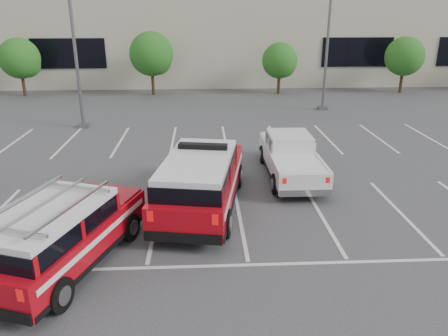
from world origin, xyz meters
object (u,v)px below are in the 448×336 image
at_px(convention_building, 214,28).
at_px(tree_right, 405,58).
at_px(tree_mid_right, 281,62).
at_px(white_pickup, 290,161).
at_px(tree_left, 21,60).
at_px(tree_mid_left, 153,55).
at_px(light_pole_mid, 329,29).
at_px(fire_chief_suv, 201,185).
at_px(ladder_suv, 62,239).
at_px(light_pole_left, 73,33).

distance_m(convention_building, tree_right, 17.96).
xyz_separation_m(tree_mid_right, white_pickup, (-2.73, -18.40, -1.84)).
distance_m(tree_left, tree_mid_left, 10.00).
distance_m(tree_right, light_pole_mid, 10.38).
bearing_deg(white_pickup, tree_mid_right, 81.76).
distance_m(tree_right, fire_chief_suv, 26.94).
height_order(tree_mid_right, ladder_suv, tree_mid_right).
bearing_deg(tree_mid_right, fire_chief_suv, -106.54).
xyz_separation_m(light_pole_left, ladder_suv, (3.17, -14.67, -4.36)).
distance_m(light_pole_left, ladder_suv, 15.63).
distance_m(tree_mid_right, white_pickup, 18.70).
distance_m(light_pole_left, light_pole_mid, 15.52).
xyz_separation_m(convention_building, light_pole_mid, (6.82, -15.86, 0.47)).
relative_size(light_pole_mid, white_pickup, 1.88).
bearing_deg(fire_chief_suv, tree_right, 62.36).
xyz_separation_m(convention_building, tree_right, (14.91, -9.82, -1.95)).
distance_m(tree_left, tree_right, 30.00).
bearing_deg(tree_mid_left, tree_left, -180.00).
relative_size(light_pole_left, ladder_suv, 1.82).
xyz_separation_m(tree_left, white_pickup, (17.27, -18.40, -2.11)).
bearing_deg(tree_left, white_pickup, -46.82).
bearing_deg(tree_mid_right, white_pickup, -98.44).
bearing_deg(fire_chief_suv, ladder_suv, -126.86).
xyz_separation_m(light_pole_mid, ladder_suv, (-11.83, -18.67, -4.36)).
height_order(tree_right, light_pole_mid, light_pole_mid).
height_order(tree_right, fire_chief_suv, tree_right).
distance_m(tree_mid_left, tree_right, 20.00).
xyz_separation_m(convention_building, light_pole_left, (-8.18, -19.86, 0.47)).
relative_size(tree_left, tree_mid_left, 0.91).
bearing_deg(white_pickup, tree_mid_left, 111.75).
bearing_deg(fire_chief_suv, light_pole_mid, 71.47).
bearing_deg(tree_right, tree_mid_right, -180.00).
bearing_deg(white_pickup, ladder_suv, -138.53).
height_order(tree_mid_left, light_pole_mid, light_pole_mid).
bearing_deg(ladder_suv, tree_mid_left, 109.00).
xyz_separation_m(tree_mid_right, ladder_suv, (-9.92, -24.72, -1.68)).
bearing_deg(tree_right, light_pole_mid, -143.23).
bearing_deg(convention_building, white_pickup, -85.58).
xyz_separation_m(convention_building, tree_mid_right, (4.91, -9.82, -2.22)).
relative_size(convention_building, ladder_suv, 10.67).
bearing_deg(tree_right, light_pole_left, -156.49).
bearing_deg(tree_right, ladder_suv, -128.87).
height_order(tree_mid_left, ladder_suv, tree_mid_left).
xyz_separation_m(tree_right, white_pickup, (-12.73, -18.40, -2.11)).
xyz_separation_m(tree_left, ladder_suv, (10.08, -24.72, -1.95)).
bearing_deg(light_pole_left, tree_left, 124.52).
bearing_deg(tree_mid_left, fire_chief_suv, -80.26).
xyz_separation_m(tree_mid_left, tree_mid_right, (10.00, -0.00, -0.54)).
xyz_separation_m(tree_mid_right, light_pole_left, (-13.09, -10.05, 2.68)).
distance_m(tree_left, fire_chief_suv, 25.41).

